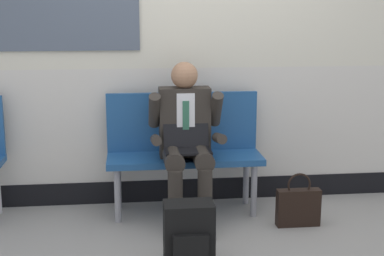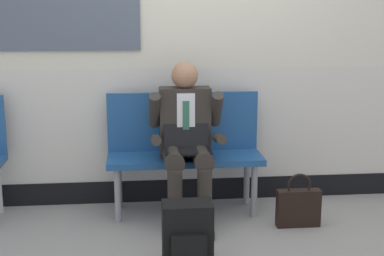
{
  "view_description": "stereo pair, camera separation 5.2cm",
  "coord_description": "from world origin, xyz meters",
  "px_view_note": "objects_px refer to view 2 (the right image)",
  "views": [
    {
      "loc": [
        -0.5,
        -3.81,
        1.64
      ],
      "look_at": [
        -0.04,
        0.22,
        0.75
      ],
      "focal_mm": 51.43,
      "sensor_mm": 36.0,
      "label": 1
    },
    {
      "loc": [
        -0.45,
        -3.81,
        1.64
      ],
      "look_at": [
        -0.04,
        0.22,
        0.75
      ],
      "focal_mm": 51.43,
      "sensor_mm": 36.0,
      "label": 2
    }
  ],
  "objects_px": {
    "person_seated": "(186,138)",
    "bench_with_person": "(184,144)",
    "backpack": "(187,235)",
    "handbag": "(298,207)"
  },
  "relations": [
    {
      "from": "person_seated",
      "to": "backpack",
      "type": "relative_size",
      "value": 2.92
    },
    {
      "from": "person_seated",
      "to": "backpack",
      "type": "bearing_deg",
      "value": -94.78
    },
    {
      "from": "person_seated",
      "to": "backpack",
      "type": "distance_m",
      "value": 0.93
    },
    {
      "from": "person_seated",
      "to": "handbag",
      "type": "height_order",
      "value": "person_seated"
    },
    {
      "from": "person_seated",
      "to": "handbag",
      "type": "relative_size",
      "value": 2.94
    },
    {
      "from": "bench_with_person",
      "to": "backpack",
      "type": "relative_size",
      "value": 2.93
    },
    {
      "from": "backpack",
      "to": "handbag",
      "type": "xyz_separation_m",
      "value": [
        0.9,
        0.56,
        -0.05
      ]
    },
    {
      "from": "person_seated",
      "to": "bench_with_person",
      "type": "bearing_deg",
      "value": 90.0
    },
    {
      "from": "person_seated",
      "to": "backpack",
      "type": "height_order",
      "value": "person_seated"
    },
    {
      "from": "bench_with_person",
      "to": "backpack",
      "type": "height_order",
      "value": "bench_with_person"
    }
  ]
}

